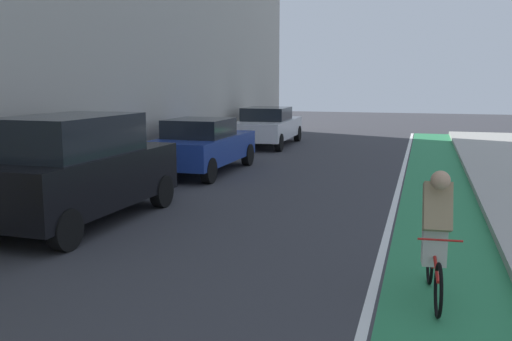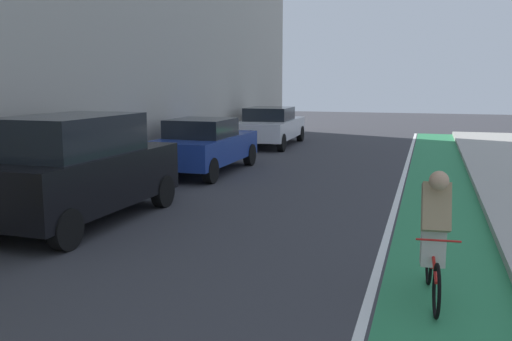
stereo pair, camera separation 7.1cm
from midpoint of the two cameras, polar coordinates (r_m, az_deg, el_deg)
ground_plane at (r=10.82m, az=0.88°, el=-4.65°), size 72.19×72.19×0.00m
bike_lane_paint at (r=12.36m, az=18.48°, el=-3.37°), size 1.60×32.82×0.00m
lane_divider_stripe at (r=12.37m, az=14.31°, el=-3.16°), size 0.12×32.82×0.00m
parked_suv_black at (r=10.60m, az=-17.52°, el=0.23°), size 1.97×4.29×1.98m
parked_sedan_blue at (r=15.82m, az=-5.21°, el=2.62°), size 1.88×4.30×1.53m
parked_sedan_white at (r=22.33m, az=1.57°, el=4.58°), size 2.07×4.76×1.53m
cyclist_mid at (r=6.93m, az=18.05°, el=-6.19°), size 0.48×1.66×1.59m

